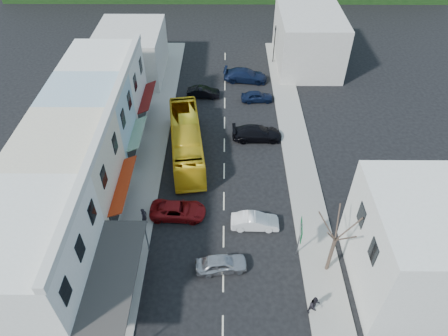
% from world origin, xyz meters
% --- Properties ---
extents(ground, '(120.00, 120.00, 0.00)m').
position_xyz_m(ground, '(0.00, 0.00, 0.00)').
color(ground, black).
rests_on(ground, ground).
extents(sidewalk_left, '(3.00, 52.00, 0.15)m').
position_xyz_m(sidewalk_left, '(-7.50, 10.00, 0.07)').
color(sidewalk_left, gray).
rests_on(sidewalk_left, ground).
extents(sidewalk_right, '(3.00, 52.00, 0.15)m').
position_xyz_m(sidewalk_right, '(7.50, 10.00, 0.07)').
color(sidewalk_right, gray).
rests_on(sidewalk_right, ground).
extents(shopfront_row, '(8.25, 30.00, 8.00)m').
position_xyz_m(shopfront_row, '(-12.49, 5.00, 4.00)').
color(shopfront_row, silver).
rests_on(shopfront_row, ground).
extents(right_building, '(8.00, 9.00, 8.00)m').
position_xyz_m(right_building, '(13.50, -4.00, 4.00)').
color(right_building, silver).
rests_on(right_building, ground).
extents(distant_block_left, '(8.00, 10.00, 6.00)m').
position_xyz_m(distant_block_left, '(-12.00, 27.00, 3.00)').
color(distant_block_left, '#B7B2A8').
rests_on(distant_block_left, ground).
extents(distant_block_right, '(8.00, 12.00, 7.00)m').
position_xyz_m(distant_block_right, '(11.00, 30.00, 3.50)').
color(distant_block_right, '#B7B2A8').
rests_on(distant_block_right, ground).
extents(bus, '(4.07, 11.83, 3.10)m').
position_xyz_m(bus, '(-3.78, 10.66, 1.55)').
color(bus, yellow).
rests_on(bus, ground).
extents(car_silver, '(4.60, 2.37, 1.40)m').
position_xyz_m(car_silver, '(-0.14, -3.10, 0.70)').
color(car_silver, '#AEAEB3').
rests_on(car_silver, ground).
extents(car_white, '(4.43, 1.87, 1.40)m').
position_xyz_m(car_white, '(2.61, 1.06, 0.70)').
color(car_white, silver).
rests_on(car_white, ground).
extents(car_red, '(4.69, 2.12, 1.40)m').
position_xyz_m(car_red, '(-3.93, 2.26, 0.70)').
color(car_red, maroon).
rests_on(car_red, ground).
extents(car_black_near, '(4.53, 1.91, 1.40)m').
position_xyz_m(car_black_near, '(3.45, 13.08, 0.70)').
color(car_black_near, black).
rests_on(car_black_near, ground).
extents(car_navy_mid, '(4.50, 2.06, 1.40)m').
position_xyz_m(car_navy_mid, '(3.86, 20.46, 0.70)').
color(car_navy_mid, black).
rests_on(car_navy_mid, ground).
extents(car_black_far, '(4.45, 1.92, 1.40)m').
position_xyz_m(car_black_far, '(-2.62, 21.35, 0.70)').
color(car_black_far, black).
rests_on(car_black_far, ground).
extents(car_navy_far, '(4.68, 2.33, 1.40)m').
position_xyz_m(car_navy_far, '(2.63, 25.21, 0.70)').
color(car_navy_far, black).
rests_on(car_navy_far, ground).
extents(pedestrian_left, '(0.57, 0.69, 1.70)m').
position_xyz_m(pedestrian_left, '(-6.63, 1.26, 1.00)').
color(pedestrian_left, black).
rests_on(pedestrian_left, sidewalk_left).
extents(pedestrian_right, '(0.81, 0.67, 1.70)m').
position_xyz_m(pedestrian_right, '(6.30, -6.63, 1.00)').
color(pedestrian_right, black).
rests_on(pedestrian_right, sidewalk_right).
extents(direction_sign, '(0.55, 1.69, 3.66)m').
position_xyz_m(direction_sign, '(5.80, -1.66, 1.83)').
color(direction_sign, '#0D5728').
rests_on(direction_sign, ground).
extents(street_tree, '(2.83, 2.83, 7.24)m').
position_xyz_m(street_tree, '(7.91, -3.11, 3.62)').
color(street_tree, '#35271F').
rests_on(street_tree, ground).
extents(traffic_signal, '(1.14, 1.35, 5.23)m').
position_xyz_m(traffic_signal, '(6.60, 30.15, 2.62)').
color(traffic_signal, black).
rests_on(traffic_signal, ground).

